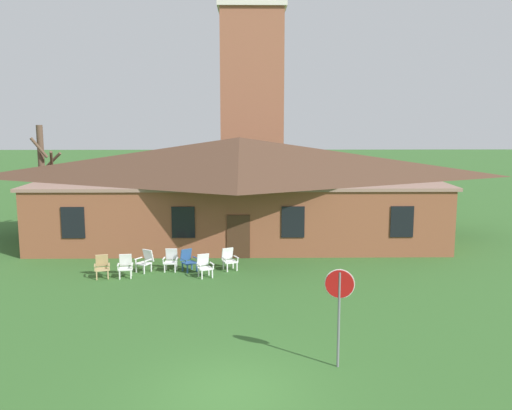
# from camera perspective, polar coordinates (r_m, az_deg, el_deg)

# --- Properties ---
(ground_plane) EXTENTS (200.00, 200.00, 0.00)m
(ground_plane) POSITION_cam_1_polar(r_m,az_deg,el_deg) (14.72, -2.65, -18.38)
(ground_plane) COLOR #336028
(brick_building) EXTENTS (21.66, 10.40, 5.57)m
(brick_building) POSITION_cam_1_polar(r_m,az_deg,el_deg) (31.66, -1.67, 1.88)
(brick_building) COLOR brown
(brick_building) RESTS_ON ground
(dome_tower) EXTENTS (5.18, 5.18, 20.81)m
(dome_tower) POSITION_cam_1_polar(r_m,az_deg,el_deg) (45.69, -0.42, 12.54)
(dome_tower) COLOR #93563D
(dome_tower) RESTS_ON ground
(stop_sign) EXTENTS (0.79, 0.20, 2.74)m
(stop_sign) POSITION_cam_1_polar(r_m,az_deg,el_deg) (15.47, 8.38, -9.22)
(stop_sign) COLOR slate
(stop_sign) RESTS_ON ground
(lawn_chair_by_porch) EXTENTS (0.73, 0.78, 0.96)m
(lawn_chair_by_porch) POSITION_cam_1_polar(r_m,az_deg,el_deg) (24.84, -15.24, -5.93)
(lawn_chair_by_porch) COLOR tan
(lawn_chair_by_porch) RESTS_ON ground
(lawn_chair_near_door) EXTENTS (0.70, 0.74, 0.96)m
(lawn_chair_near_door) POSITION_cam_1_polar(r_m,az_deg,el_deg) (24.68, -13.00, -5.94)
(lawn_chair_near_door) COLOR silver
(lawn_chair_near_door) RESTS_ON ground
(lawn_chair_left_end) EXTENTS (0.84, 0.87, 0.96)m
(lawn_chair_left_end) POSITION_cam_1_polar(r_m,az_deg,el_deg) (25.33, -11.07, -5.49)
(lawn_chair_left_end) COLOR white
(lawn_chair_left_end) RESTS_ON ground
(lawn_chair_middle) EXTENTS (0.65, 0.68, 0.96)m
(lawn_chair_middle) POSITION_cam_1_polar(r_m,az_deg,el_deg) (25.31, -8.55, -5.43)
(lawn_chair_middle) COLOR white
(lawn_chair_middle) RESTS_ON ground
(lawn_chair_right_end) EXTENTS (0.85, 0.87, 0.96)m
(lawn_chair_right_end) POSITION_cam_1_polar(r_m,az_deg,el_deg) (25.15, -6.85, -5.49)
(lawn_chair_right_end) COLOR #2D5693
(lawn_chair_right_end) RESTS_ON ground
(lawn_chair_far_side) EXTENTS (0.79, 0.83, 0.96)m
(lawn_chair_far_side) POSITION_cam_1_polar(r_m,az_deg,el_deg) (24.20, -5.23, -6.04)
(lawn_chair_far_side) COLOR white
(lawn_chair_far_side) RESTS_ON ground
(lawn_chair_under_eave) EXTENTS (0.80, 0.84, 0.96)m
(lawn_chair_under_eave) POSITION_cam_1_polar(r_m,az_deg,el_deg) (25.19, -2.74, -5.41)
(lawn_chair_under_eave) COLOR white
(lawn_chair_under_eave) RESTS_ON ground
(bare_tree_beside_building) EXTENTS (1.65, 2.21, 6.23)m
(bare_tree_beside_building) POSITION_cam_1_polar(r_m,az_deg,el_deg) (34.54, -20.60, 2.65)
(bare_tree_beside_building) COLOR brown
(bare_tree_beside_building) RESTS_ON ground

